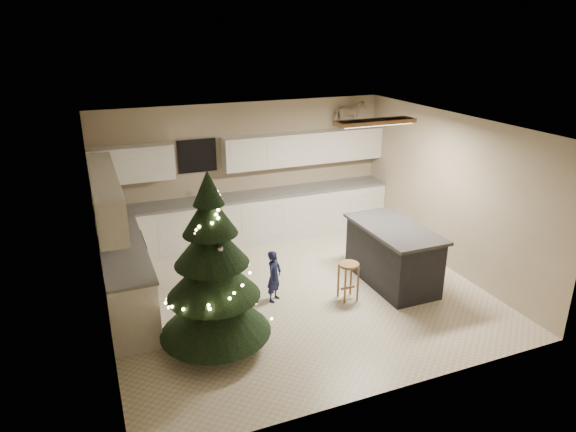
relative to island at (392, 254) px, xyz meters
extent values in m
plane|color=beige|center=(-1.56, 0.23, -0.48)|extent=(5.50, 5.50, 0.00)
cube|color=tan|center=(-1.56, 2.73, 0.82)|extent=(5.50, 0.02, 2.60)
cube|color=tan|center=(-1.56, -2.27, 0.82)|extent=(5.50, 0.02, 2.60)
cube|color=tan|center=(-4.31, 0.23, 0.82)|extent=(0.02, 5.00, 2.60)
cube|color=tan|center=(1.19, 0.23, 0.82)|extent=(0.02, 5.00, 2.60)
cube|color=silver|center=(-1.56, 0.23, 2.12)|extent=(5.50, 5.00, 0.02)
cube|color=olive|center=(-0.26, 0.33, 2.07)|extent=(1.25, 0.32, 0.06)
cube|color=white|center=(-0.26, 0.33, 2.04)|extent=(1.15, 0.24, 0.02)
cube|color=white|center=(-1.56, 2.43, -0.03)|extent=(5.48, 0.60, 0.90)
cube|color=white|center=(-4.01, 0.83, -0.03)|extent=(0.60, 2.60, 0.90)
cube|color=slate|center=(-1.56, 2.42, 0.44)|extent=(5.48, 0.62, 0.04)
cube|color=slate|center=(-4.00, 0.83, 0.44)|extent=(0.62, 2.60, 0.04)
cube|color=white|center=(-3.61, 2.56, 1.22)|extent=(1.40, 0.35, 0.60)
cube|color=white|center=(-0.41, 2.56, 1.22)|extent=(3.20, 0.35, 0.60)
cube|color=white|center=(-4.13, 0.96, 1.22)|extent=(0.35, 2.60, 0.60)
cube|color=black|center=(-2.46, 2.70, 1.22)|extent=(0.70, 0.04, 0.60)
cube|color=#99999E|center=(-2.46, 2.43, 0.42)|extent=(0.55, 0.40, 0.06)
cylinder|color=#99999E|center=(-2.46, 2.53, 0.58)|extent=(0.03, 0.03, 0.24)
cube|color=black|center=(-3.99, 1.13, -0.03)|extent=(0.64, 0.75, 0.90)
cube|color=black|center=(-4.24, 1.13, 0.57)|extent=(0.10, 0.75, 0.30)
cube|color=black|center=(0.00, 0.00, -0.03)|extent=(0.80, 1.60, 0.90)
cube|color=#272728|center=(0.00, 0.00, 0.45)|extent=(0.90, 1.70, 0.05)
cylinder|color=olive|center=(-0.91, -0.22, 0.09)|extent=(0.30, 0.30, 0.04)
cylinder|color=olive|center=(-1.01, -0.33, -0.21)|extent=(0.03, 0.03, 0.55)
cylinder|color=olive|center=(-0.80, -0.33, -0.21)|extent=(0.03, 0.03, 0.55)
cylinder|color=olive|center=(-1.01, -0.11, -0.21)|extent=(0.03, 0.03, 0.55)
cylinder|color=olive|center=(-0.80, -0.11, -0.21)|extent=(0.03, 0.03, 0.55)
cube|color=olive|center=(-0.91, -0.22, -0.30)|extent=(0.23, 0.03, 0.03)
cylinder|color=#3F2816|center=(-3.06, -0.66, -0.32)|extent=(0.13, 0.13, 0.31)
cone|color=black|center=(-3.06, -0.66, 0.09)|extent=(1.42, 1.42, 0.73)
cone|color=black|center=(-3.06, -0.66, 0.56)|extent=(1.17, 1.17, 0.63)
cone|color=black|center=(-3.06, -0.66, 0.98)|extent=(0.92, 0.92, 0.57)
cone|color=black|center=(-3.06, -0.66, 1.34)|extent=(0.67, 0.67, 0.52)
cone|color=black|center=(-3.06, -0.66, 1.66)|extent=(0.38, 0.38, 0.42)
sphere|color=#FFD88C|center=(-2.32, -0.66, -0.22)|extent=(0.04, 0.04, 0.04)
sphere|color=#FFD88C|center=(-2.37, -0.44, -0.18)|extent=(0.04, 0.04, 0.04)
sphere|color=#FFD88C|center=(-2.47, -0.26, -0.13)|extent=(0.04, 0.04, 0.04)
sphere|color=#FFD88C|center=(-2.62, -0.12, -0.09)|extent=(0.04, 0.04, 0.04)
sphere|color=#FFD88C|center=(-2.81, -0.02, -0.05)|extent=(0.04, 0.04, 0.04)
sphere|color=#FFD88C|center=(-3.01, 0.01, -0.01)|extent=(0.04, 0.04, 0.04)
sphere|color=#FFD88C|center=(-3.20, -0.02, 0.03)|extent=(0.04, 0.04, 0.04)
sphere|color=#FFD88C|center=(-3.37, -0.10, 0.08)|extent=(0.04, 0.04, 0.04)
sphere|color=#FFD88C|center=(-3.51, -0.23, 0.12)|extent=(0.04, 0.04, 0.04)
sphere|color=#FFD88C|center=(-3.60, -0.39, 0.16)|extent=(0.04, 0.04, 0.04)
sphere|color=#FFD88C|center=(-3.65, -0.56, 0.20)|extent=(0.04, 0.04, 0.04)
sphere|color=#FFD88C|center=(-3.63, -0.74, 0.24)|extent=(0.04, 0.04, 0.04)
sphere|color=#FFD88C|center=(-3.57, -0.89, 0.29)|extent=(0.04, 0.04, 0.04)
sphere|color=#FFD88C|center=(-3.47, -1.02, 0.33)|extent=(0.04, 0.04, 0.04)
sphere|color=#FFD88C|center=(-3.34, -1.12, 0.37)|extent=(0.04, 0.04, 0.04)
sphere|color=#FFD88C|center=(-3.19, -1.16, 0.41)|extent=(0.04, 0.04, 0.04)
sphere|color=#FFD88C|center=(-3.03, -1.16, 0.46)|extent=(0.04, 0.04, 0.04)
sphere|color=#FFD88C|center=(-2.89, -1.12, 0.50)|extent=(0.04, 0.04, 0.04)
sphere|color=#FFD88C|center=(-2.77, -1.04, 0.54)|extent=(0.04, 0.04, 0.04)
sphere|color=#FFD88C|center=(-2.68, -0.93, 0.58)|extent=(0.04, 0.04, 0.04)
sphere|color=#FFD88C|center=(-2.64, -0.80, 0.62)|extent=(0.04, 0.04, 0.04)
sphere|color=#FFD88C|center=(-2.63, -0.67, 0.67)|extent=(0.04, 0.04, 0.04)
sphere|color=#FFD88C|center=(-2.66, -0.55, 0.71)|extent=(0.04, 0.04, 0.04)
sphere|color=#FFD88C|center=(-2.72, -0.44, 0.75)|extent=(0.04, 0.04, 0.04)
sphere|color=#FFD88C|center=(-2.81, -0.36, 0.79)|extent=(0.04, 0.04, 0.04)
sphere|color=#FFD88C|center=(-2.91, -0.31, 0.83)|extent=(0.04, 0.04, 0.04)
sphere|color=#FFD88C|center=(-3.02, -0.30, 0.88)|extent=(0.04, 0.04, 0.04)
sphere|color=#FFD88C|center=(-3.12, -0.32, 0.92)|extent=(0.04, 0.04, 0.04)
sphere|color=#FFD88C|center=(-3.21, -0.37, 0.96)|extent=(0.04, 0.04, 0.04)
sphere|color=#FFD88C|center=(-3.28, -0.43, 1.00)|extent=(0.04, 0.04, 0.04)
sphere|color=#FFD88C|center=(-3.33, -0.52, 1.04)|extent=(0.04, 0.04, 0.04)
sphere|color=#FFD88C|center=(-3.34, -0.60, 1.09)|extent=(0.04, 0.04, 0.04)
sphere|color=#FFD88C|center=(-3.33, -0.69, 1.13)|extent=(0.04, 0.04, 0.04)
sphere|color=#FFD88C|center=(-3.30, -0.76, 1.17)|extent=(0.04, 0.04, 0.04)
sphere|color=#FFD88C|center=(-3.24, -0.81, 1.21)|extent=(0.04, 0.04, 0.04)
sphere|color=#FFD88C|center=(-3.18, -0.85, 1.26)|extent=(0.04, 0.04, 0.04)
sphere|color=#FFD88C|center=(-3.12, -0.86, 1.30)|extent=(0.04, 0.04, 0.04)
sphere|color=#FFD88C|center=(-3.05, -0.86, 1.34)|extent=(0.04, 0.04, 0.04)
sphere|color=#FFD88C|center=(-3.00, -0.83, 1.38)|extent=(0.04, 0.04, 0.04)
sphere|color=#FFD88C|center=(-2.96, -0.80, 1.42)|extent=(0.04, 0.04, 0.04)
sphere|color=#FFD88C|center=(-2.94, -0.75, 1.47)|extent=(0.04, 0.04, 0.04)
sphere|color=#FFD88C|center=(-2.93, -0.71, 1.51)|extent=(0.04, 0.04, 0.04)
sphere|color=#FFD88C|center=(-2.93, -0.66, 1.55)|extent=(0.04, 0.04, 0.04)
sphere|color=#FFD88C|center=(-2.95, -0.63, 1.59)|extent=(0.04, 0.04, 0.04)
sphere|color=#FFD88C|center=(-2.98, -0.61, 1.63)|extent=(0.04, 0.04, 0.04)
sphere|color=#FFD88C|center=(-3.00, -0.60, 1.68)|extent=(0.04, 0.04, 0.04)
sphere|color=#FFD88C|center=(-3.03, -0.60, 1.72)|extent=(0.04, 0.04, 0.04)
sphere|color=silver|center=(-2.43, -0.66, -0.06)|extent=(0.07, 0.07, 0.07)
sphere|color=silver|center=(-3.39, -0.21, 0.15)|extent=(0.07, 0.07, 0.07)
sphere|color=silver|center=(-3.21, -1.12, 0.35)|extent=(0.07, 0.07, 0.07)
sphere|color=silver|center=(-2.67, -0.53, 0.56)|extent=(0.07, 0.07, 0.07)
sphere|color=silver|center=(-3.33, -0.46, 0.77)|extent=(0.07, 0.07, 0.07)
sphere|color=silver|center=(-3.06, -0.92, 0.98)|extent=(0.07, 0.07, 0.07)
sphere|color=silver|center=(-2.91, -0.55, 1.19)|extent=(0.07, 0.07, 0.07)
sphere|color=silver|center=(-3.17, -0.62, 1.40)|extent=(0.07, 0.07, 0.07)
sphere|color=silver|center=(-3.05, -0.69, 1.60)|extent=(0.07, 0.07, 0.07)
imported|color=black|center=(-1.95, 0.15, -0.08)|extent=(0.35, 0.34, 0.80)
cube|color=olive|center=(0.53, 2.52, 1.53)|extent=(0.24, 0.02, 0.02)
cube|color=olive|center=(0.53, 2.59, 1.53)|extent=(0.24, 0.02, 0.02)
imported|color=beige|center=(0.53, 2.56, 1.80)|extent=(0.62, 0.29, 0.52)
camera|label=1|loc=(-4.34, -6.24, 3.41)|focal=32.00mm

